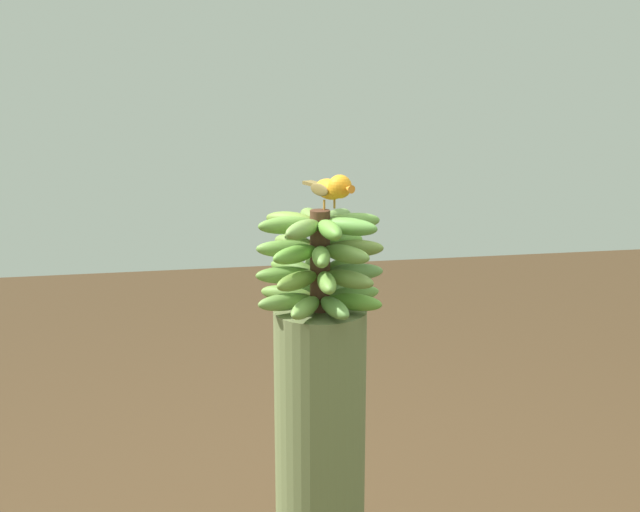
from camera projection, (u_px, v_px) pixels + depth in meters
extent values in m
cylinder|color=olive|center=(320.00, 489.00, 1.99)|extent=(0.22, 0.22, 0.91)
cylinder|color=#4C2D1E|center=(320.00, 261.00, 1.86)|extent=(0.05, 0.05, 0.23)
ellipsoid|color=#5E9833|center=(354.00, 302.00, 1.85)|extent=(0.10, 0.13, 0.04)
ellipsoid|color=#62973F|center=(353.00, 294.00, 1.91)|extent=(0.07, 0.14, 0.04)
ellipsoid|color=#648F41|center=(333.00, 289.00, 1.95)|extent=(0.13, 0.10, 0.04)
ellipsoid|color=#699842|center=(307.00, 289.00, 1.95)|extent=(0.14, 0.07, 0.04)
ellipsoid|color=olive|center=(287.00, 294.00, 1.91)|extent=(0.10, 0.13, 0.04)
ellipsoid|color=#6C9644|center=(286.00, 302.00, 1.85)|extent=(0.07, 0.14, 0.04)
ellipsoid|color=#6F9B45|center=(305.00, 308.00, 1.80)|extent=(0.13, 0.10, 0.04)
ellipsoid|color=#5E8C41|center=(335.00, 308.00, 1.80)|extent=(0.14, 0.07, 0.04)
ellipsoid|color=olive|center=(349.00, 279.00, 1.81)|extent=(0.12, 0.12, 0.04)
ellipsoid|color=#608E45|center=(355.00, 272.00, 1.87)|extent=(0.05, 0.13, 0.04)
ellipsoid|color=olive|center=(341.00, 266.00, 1.93)|extent=(0.12, 0.12, 0.04)
ellipsoid|color=olive|center=(316.00, 265.00, 1.94)|extent=(0.13, 0.05, 0.04)
ellipsoid|color=olive|center=(293.00, 268.00, 1.91)|extent=(0.12, 0.12, 0.04)
ellipsoid|color=#63913B|center=(284.00, 274.00, 1.85)|extent=(0.05, 0.13, 0.04)
ellipsoid|color=olive|center=(297.00, 281.00, 1.80)|extent=(0.12, 0.12, 0.04)
ellipsoid|color=#6D9B41|center=(324.00, 283.00, 1.79)|extent=(0.13, 0.05, 0.04)
ellipsoid|color=olive|center=(346.00, 254.00, 1.80)|extent=(0.13, 0.11, 0.04)
ellipsoid|color=olive|center=(355.00, 248.00, 1.85)|extent=(0.06, 0.14, 0.04)
ellipsoid|color=#609C36|center=(343.00, 243.00, 1.91)|extent=(0.11, 0.13, 0.04)
ellipsoid|color=#5F983B|center=(319.00, 241.00, 1.93)|extent=(0.14, 0.06, 0.04)
ellipsoid|color=olive|center=(295.00, 243.00, 1.90)|extent=(0.13, 0.11, 0.04)
ellipsoid|color=#6B9B40|center=(285.00, 249.00, 1.85)|extent=(0.06, 0.14, 0.04)
ellipsoid|color=#629D37|center=(295.00, 254.00, 1.79)|extent=(0.11, 0.13, 0.04)
ellipsoid|color=#618F3B|center=(321.00, 257.00, 1.77)|extent=(0.14, 0.06, 0.04)
ellipsoid|color=olive|center=(287.00, 225.00, 1.82)|extent=(0.05, 0.13, 0.04)
ellipsoid|color=olive|center=(303.00, 229.00, 1.77)|extent=(0.13, 0.11, 0.04)
ellipsoid|color=#5E9738|center=(330.00, 230.00, 1.77)|extent=(0.13, 0.05, 0.04)
ellipsoid|color=#619B41|center=(350.00, 227.00, 1.80)|extent=(0.11, 0.13, 0.04)
ellipsoid|color=#679B41|center=(352.00, 222.00, 1.86)|extent=(0.05, 0.13, 0.04)
ellipsoid|color=#689247|center=(336.00, 218.00, 1.90)|extent=(0.13, 0.11, 0.04)
ellipsoid|color=olive|center=(311.00, 217.00, 1.91)|extent=(0.13, 0.05, 0.04)
ellipsoid|color=olive|center=(291.00, 220.00, 1.87)|extent=(0.11, 0.13, 0.04)
cone|color=#4C2D1E|center=(322.00, 257.00, 1.90)|extent=(0.04, 0.04, 0.06)
cylinder|color=#C68933|center=(324.00, 205.00, 1.84)|extent=(0.01, 0.01, 0.02)
cylinder|color=#C68933|center=(334.00, 204.00, 1.85)|extent=(0.00, 0.01, 0.02)
ellipsoid|color=orange|center=(329.00, 189.00, 1.84)|extent=(0.11, 0.08, 0.05)
ellipsoid|color=brown|center=(320.00, 190.00, 1.83)|extent=(0.07, 0.03, 0.03)
ellipsoid|color=brown|center=(337.00, 188.00, 1.85)|extent=(0.07, 0.03, 0.03)
cube|color=brown|center=(312.00, 184.00, 1.90)|extent=(0.06, 0.04, 0.01)
sphere|color=orange|center=(340.00, 187.00, 1.80)|extent=(0.05, 0.05, 0.05)
sphere|color=black|center=(349.00, 184.00, 1.80)|extent=(0.01, 0.01, 0.01)
cone|color=orange|center=(348.00, 189.00, 1.77)|extent=(0.03, 0.03, 0.02)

